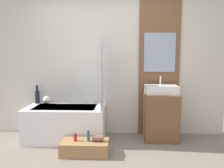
% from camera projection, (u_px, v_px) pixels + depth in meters
% --- Properties ---
extents(wall_tiled_back, '(4.20, 0.06, 2.60)m').
position_uv_depth(wall_tiled_back, '(108.00, 63.00, 3.94)').
color(wall_tiled_back, beige).
rests_on(wall_tiled_back, ground_plane).
extents(wall_wood_accent, '(0.71, 0.04, 2.60)m').
position_uv_depth(wall_wood_accent, '(159.00, 62.00, 3.85)').
color(wall_wood_accent, brown).
rests_on(wall_wood_accent, ground_plane).
extents(bathtub, '(1.32, 0.69, 0.57)m').
position_uv_depth(bathtub, '(66.00, 123.00, 3.70)').
color(bathtub, white).
rests_on(bathtub, ground_plane).
extents(glass_shower_screen, '(0.01, 0.50, 1.15)m').
position_uv_depth(glass_shower_screen, '(102.00, 73.00, 3.49)').
color(glass_shower_screen, silver).
rests_on(glass_shower_screen, bathtub).
extents(wooden_step_bench, '(0.68, 0.34, 0.20)m').
position_uv_depth(wooden_step_bench, '(85.00, 148.00, 3.15)').
color(wooden_step_bench, '#997047').
rests_on(wooden_step_bench, ground_plane).
extents(vanity_cabinet, '(0.55, 0.48, 0.79)m').
position_uv_depth(vanity_cabinet, '(160.00, 117.00, 3.71)').
color(vanity_cabinet, brown).
rests_on(vanity_cabinet, ground_plane).
extents(sink, '(0.53, 0.33, 0.29)m').
position_uv_depth(sink, '(161.00, 89.00, 3.65)').
color(sink, white).
rests_on(sink, vanity_cabinet).
extents(vase_tall_dark, '(0.08, 0.08, 0.32)m').
position_uv_depth(vase_tall_dark, '(37.00, 96.00, 3.92)').
color(vase_tall_dark, black).
rests_on(vase_tall_dark, bathtub).
extents(vase_round_light, '(0.14, 0.14, 0.14)m').
position_uv_depth(vase_round_light, '(47.00, 100.00, 3.89)').
color(vase_round_light, silver).
rests_on(vase_round_light, bathtub).
extents(bottle_soap_primary, '(0.05, 0.05, 0.11)m').
position_uv_depth(bottle_soap_primary, '(75.00, 138.00, 3.14)').
color(bottle_soap_primary, '#B21928').
rests_on(bottle_soap_primary, wooden_step_bench).
extents(bottle_soap_secondary, '(0.04, 0.04, 0.16)m').
position_uv_depth(bottle_soap_secondary, '(88.00, 136.00, 3.13)').
color(bottle_soap_secondary, '#2D567A').
rests_on(bottle_soap_secondary, wooden_step_bench).
extents(towel_roll, '(0.16, 0.09, 0.09)m').
position_uv_depth(towel_roll, '(98.00, 138.00, 3.12)').
color(towel_roll, brown).
rests_on(towel_roll, wooden_step_bench).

